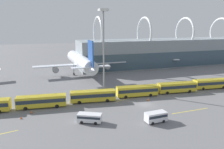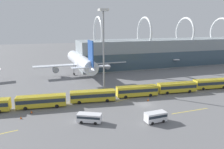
{
  "view_description": "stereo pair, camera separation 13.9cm",
  "coord_description": "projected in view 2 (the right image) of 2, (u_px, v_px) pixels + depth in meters",
  "views": [
    {
      "loc": [
        -26.48,
        -51.57,
        21.62
      ],
      "look_at": [
        -2.46,
        21.82,
        4.0
      ],
      "focal_mm": 35.0,
      "sensor_mm": 36.0,
      "label": 1
    },
    {
      "loc": [
        -26.35,
        -51.61,
        21.62
      ],
      "look_at": [
        -2.46,
        21.82,
        4.0
      ],
      "focal_mm": 35.0,
      "sensor_mm": 36.0,
      "label": 2
    }
  ],
  "objects": [
    {
      "name": "lane_stripe_1",
      "position": [
        190.0,
        111.0,
        56.05
      ],
      "size": [
        11.29,
        0.65,
        0.01
      ],
      "primitive_type": "cube",
      "rotation": [
        0.0,
        0.0,
        0.04
      ],
      "color": "yellow",
      "rests_on": "ground_plane"
    },
    {
      "name": "floodlight_mast",
      "position": [
        103.0,
        32.0,
        71.36
      ],
      "size": [
        2.99,
        2.99,
        26.69
      ],
      "color": "gray",
      "rests_on": "ground_plane"
    },
    {
      "name": "traffic_cone_2",
      "position": [
        32.0,
        112.0,
        54.65
      ],
      "size": [
        0.6,
        0.6,
        0.71
      ],
      "color": "black",
      "rests_on": "ground_plane"
    },
    {
      "name": "service_van_foreground",
      "position": [
        89.0,
        117.0,
        49.23
      ],
      "size": [
        5.82,
        4.35,
        2.1
      ],
      "rotation": [
        0.0,
        0.0,
        2.67
      ],
      "color": "silver",
      "rests_on": "ground_plane"
    },
    {
      "name": "lane_stripe_2",
      "position": [
        113.0,
        95.0,
        68.94
      ],
      "size": [
        6.9,
        1.47,
        0.01
      ],
      "primitive_type": "cube",
      "rotation": [
        0.0,
        0.0,
        0.18
      ],
      "color": "yellow",
      "rests_on": "ground_plane"
    },
    {
      "name": "shuttle_bus_2",
      "position": [
        93.0,
        95.0,
        62.44
      ],
      "size": [
        13.03,
        4.31,
        3.27
      ],
      "rotation": [
        0.0,
        0.0,
        -0.12
      ],
      "color": "gold",
      "rests_on": "ground_plane"
    },
    {
      "name": "traffic_cone_0",
      "position": [
        148.0,
        100.0,
        63.42
      ],
      "size": [
        0.61,
        0.61,
        0.76
      ],
      "color": "black",
      "rests_on": "ground_plane"
    },
    {
      "name": "ground_plane",
      "position": [
        145.0,
        104.0,
        60.61
      ],
      "size": [
        440.0,
        440.0,
        0.0
      ],
      "primitive_type": "plane",
      "color": "slate"
    },
    {
      "name": "shuttle_bus_5",
      "position": [
        211.0,
        83.0,
        75.44
      ],
      "size": [
        12.99,
        3.98,
        3.27
      ],
      "rotation": [
        0.0,
        0.0,
        -0.09
      ],
      "color": "gold",
      "rests_on": "ground_plane"
    },
    {
      "name": "shuttle_bus_4",
      "position": [
        177.0,
        87.0,
        71.02
      ],
      "size": [
        12.99,
        4.01,
        3.27
      ],
      "rotation": [
        0.0,
        0.0,
        -0.1
      ],
      "color": "gold",
      "rests_on": "ground_plane"
    },
    {
      "name": "shuttle_bus_3",
      "position": [
        137.0,
        90.0,
        67.11
      ],
      "size": [
        13.0,
        4.09,
        3.27
      ],
      "rotation": [
        0.0,
        0.0,
        -0.1
      ],
      "color": "gold",
      "rests_on": "ground_plane"
    },
    {
      "name": "traffic_cone_1",
      "position": [
        21.0,
        118.0,
        51.29
      ],
      "size": [
        0.5,
        0.5,
        0.64
      ],
      "color": "black",
      "rests_on": "ground_plane"
    },
    {
      "name": "terminal_building",
      "position": [
        202.0,
        50.0,
        125.97
      ],
      "size": [
        142.51,
        19.51,
        25.77
      ],
      "color": "gray",
      "rests_on": "ground_plane"
    },
    {
      "name": "shuttle_bus_1",
      "position": [
        41.0,
        101.0,
        58.12
      ],
      "size": [
        13.0,
        4.03,
        3.27
      ],
      "rotation": [
        0.0,
        0.0,
        -0.1
      ],
      "color": "gold",
      "rests_on": "ground_plane"
    },
    {
      "name": "service_van_crossing",
      "position": [
        156.0,
        116.0,
        49.42
      ],
      "size": [
        5.06,
        2.49,
        2.35
      ],
      "rotation": [
        0.0,
        0.0,
        0.06
      ],
      "color": "silver",
      "rests_on": "ground_plane"
    },
    {
      "name": "airliner_parked_remote",
      "position": [
        166.0,
        54.0,
        125.63
      ],
      "size": [
        36.98,
        35.29,
        13.47
      ],
      "rotation": [
        0.0,
        0.0,
        6.12
      ],
      "color": "silver",
      "rests_on": "ground_plane"
    },
    {
      "name": "lane_stripe_0",
      "position": [
        129.0,
        98.0,
        65.71
      ],
      "size": [
        9.25,
        3.27,
        0.01
      ],
      "primitive_type": "cube",
      "rotation": [
        0.0,
        0.0,
        0.32
      ],
      "color": "yellow",
      "rests_on": "ground_plane"
    },
    {
      "name": "airliner_at_gate_far",
      "position": [
        81.0,
        62.0,
        96.85
      ],
      "size": [
        41.22,
        44.17,
        16.07
      ],
      "rotation": [
        0.0,
        0.0,
        1.61
      ],
      "color": "silver",
      "rests_on": "ground_plane"
    }
  ]
}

